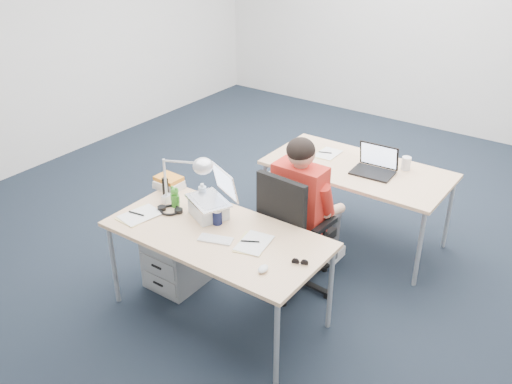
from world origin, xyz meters
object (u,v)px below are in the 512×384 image
(water_bottle, at_px, (203,196))
(dark_laptop, at_px, (374,160))
(silver_laptop, at_px, (208,195))
(bear_figurine, at_px, (175,197))
(sunglasses, at_px, (300,262))
(office_chair, at_px, (294,254))
(cordless_phone, at_px, (165,187))
(drawer_pedestal_near, at_px, (179,253))
(computer_mouse, at_px, (263,269))
(desk_near, at_px, (217,238))
(desk_lamp, at_px, (179,178))
(headphones, at_px, (170,209))
(desk_far, at_px, (357,172))
(can_koozie, at_px, (217,217))
(book_stack, at_px, (169,182))
(drawer_pedestal_far, at_px, (296,196))
(far_cup, at_px, (406,163))
(seated_person, at_px, (308,208))
(wireless_keyboard, at_px, (216,239))

(water_bottle, distance_m, dark_laptop, 1.52)
(silver_laptop, distance_m, bear_figurine, 0.32)
(sunglasses, bearing_deg, office_chair, 102.51)
(silver_laptop, distance_m, cordless_phone, 0.48)
(drawer_pedestal_near, distance_m, bear_figurine, 0.54)
(computer_mouse, distance_m, water_bottle, 0.95)
(desk_near, relative_size, desk_lamp, 3.21)
(drawer_pedestal_near, relative_size, cordless_phone, 3.40)
(computer_mouse, bearing_deg, desk_lamp, 153.17)
(water_bottle, height_order, sunglasses, water_bottle)
(drawer_pedestal_near, bearing_deg, desk_lamp, -12.88)
(headphones, bearing_deg, desk_far, 43.23)
(desk_near, height_order, cordless_phone, cordless_phone)
(bear_figurine, bearing_deg, office_chair, 12.08)
(office_chair, height_order, can_koozie, office_chair)
(drawer_pedestal_near, relative_size, book_stack, 2.47)
(drawer_pedestal_near, height_order, dark_laptop, dark_laptop)
(silver_laptop, relative_size, book_stack, 1.60)
(desk_near, distance_m, bear_figurine, 0.53)
(silver_laptop, height_order, cordless_phone, silver_laptop)
(book_stack, bearing_deg, bear_figurine, -38.17)
(drawer_pedestal_far, bearing_deg, office_chair, -58.77)
(desk_near, distance_m, can_koozie, 0.16)
(desk_near, xyz_separation_m, dark_laptop, (0.49, 1.52, 0.17))
(drawer_pedestal_far, distance_m, book_stack, 1.39)
(silver_laptop, bearing_deg, office_chair, 70.82)
(desk_near, height_order, sunglasses, sunglasses)
(computer_mouse, xyz_separation_m, cordless_phone, (-1.20, 0.38, 0.06))
(water_bottle, distance_m, desk_lamp, 0.22)
(water_bottle, bearing_deg, desk_lamp, -141.96)
(drawer_pedestal_far, xyz_separation_m, book_stack, (-0.48, -1.20, 0.51))
(far_cup, bearing_deg, desk_near, -111.27)
(seated_person, xyz_separation_m, headphones, (-0.75, -0.78, 0.11))
(desk_far, height_order, can_koozie, can_koozie)
(drawer_pedestal_near, xyz_separation_m, book_stack, (-0.22, 0.17, 0.51))
(seated_person, height_order, drawer_pedestal_near, seated_person)
(desk_far, relative_size, desk_lamp, 3.21)
(far_cup, bearing_deg, dark_laptop, -128.59)
(drawer_pedestal_near, height_order, can_koozie, can_koozie)
(headphones, bearing_deg, bear_figurine, 85.51)
(desk_near, distance_m, far_cup, 1.89)
(cordless_phone, bearing_deg, book_stack, 121.85)
(computer_mouse, height_order, cordless_phone, cordless_phone)
(computer_mouse, xyz_separation_m, desk_lamp, (-0.98, 0.31, 0.23))
(cordless_phone, bearing_deg, wireless_keyboard, -21.75)
(seated_person, distance_m, book_stack, 1.15)
(desk_near, distance_m, silver_laptop, 0.33)
(desk_far, height_order, desk_lamp, desk_lamp)
(wireless_keyboard, distance_m, computer_mouse, 0.49)
(office_chair, distance_m, seated_person, 0.39)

